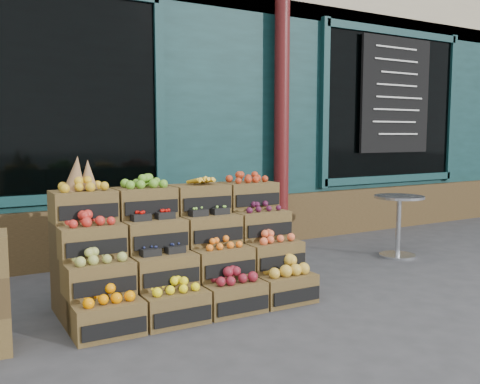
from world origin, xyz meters
TOP-DOWN VIEW (x-y plane):
  - ground at (0.00, 0.00)m, footprint 60.00×60.00m
  - shop_facade at (0.00, 5.11)m, footprint 12.00×6.24m
  - crate_display at (-0.84, 0.53)m, footprint 1.94×0.98m
  - bistro_table at (1.89, 0.79)m, footprint 0.54×0.54m

SIDE VIEW (x-z plane):
  - ground at x=0.00m, z-range 0.00..0.00m
  - crate_display at x=-0.84m, z-range -0.23..0.97m
  - bistro_table at x=1.89m, z-range 0.08..0.77m
  - shop_facade at x=0.00m, z-range 0.00..4.80m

